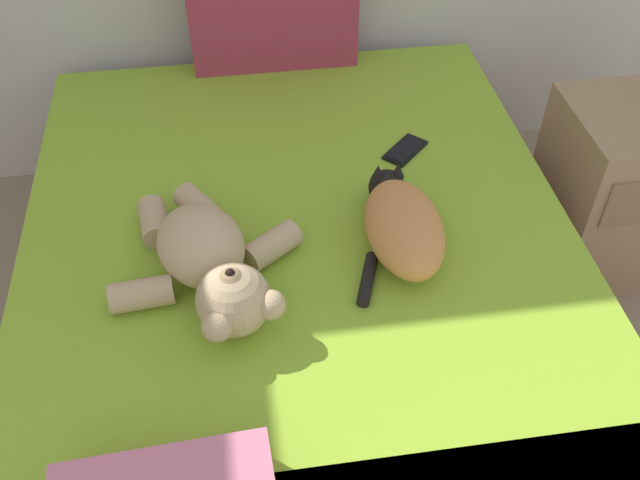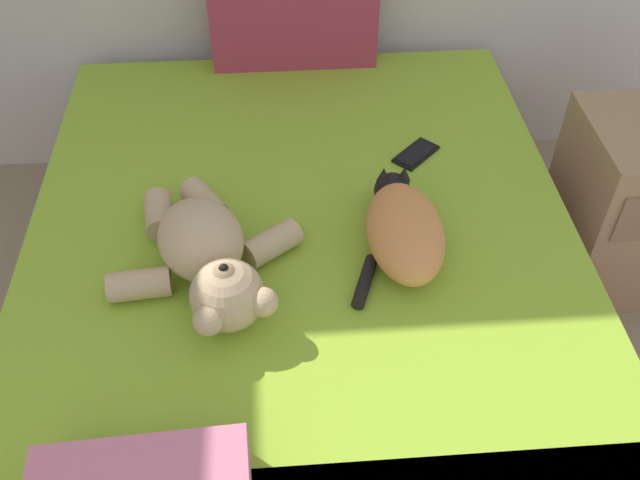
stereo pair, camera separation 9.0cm
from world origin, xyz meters
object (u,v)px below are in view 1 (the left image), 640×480
Objects in this scene: cell_phone at (405,150)px; nightstand at (629,188)px; cat at (402,224)px; bed at (302,300)px; teddy_bear at (210,262)px.

cell_phone is 0.26× the size of nightstand.
cell_phone is (0.11, 0.38, -0.07)m from cat.
bed is 0.54m from cell_phone.
cat is 0.96m from nightstand.
cat reaches higher than cell_phone.
cell_phone is 0.78m from nightstand.
cell_phone is at bearing 42.10° from bed.
nightstand is at bearing -3.43° from cell_phone.
bed is at bearing 29.82° from teddy_bear.
cat is 0.49m from teddy_bear.
bed is at bearing 166.02° from cat.
bed is 1.14m from nightstand.
bed is at bearing -137.90° from cell_phone.
teddy_bear is at bearing -150.18° from bed.
cat is at bearing -105.29° from cell_phone.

